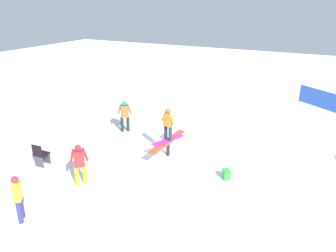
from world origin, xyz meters
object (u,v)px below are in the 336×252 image
bystander_yellow (18,196)px  loose_snowboard_white (286,139)px  bystander_red (79,163)px  folding_chair (41,155)px  rail_feature (168,143)px  backpack_on_snow (226,174)px  bystander_brown (125,114)px  main_rider_on_rail (168,125)px

bystander_yellow → loose_snowboard_white: (-9.35, 5.65, -0.77)m
bystander_red → folding_chair: bystander_red is taller
rail_feature → backpack_on_snow: bearing=76.5°
bystander_yellow → loose_snowboard_white: bystander_yellow is taller
backpack_on_snow → bystander_red: bearing=-95.4°
bystander_red → bystander_yellow: bearing=39.7°
bystander_brown → bystander_yellow: (6.85, 1.19, -0.05)m
rail_feature → bystander_red: bearing=-24.3°
bystander_brown → folding_chair: bearing=-139.8°
bystander_brown → bystander_red: (4.61, 1.39, -0.02)m
main_rider_on_rail → backpack_on_snow: main_rider_on_rail is taller
bystander_red → loose_snowboard_white: bystander_red is taller
bystander_brown → backpack_on_snow: (2.04, 5.56, -0.66)m
rail_feature → bystander_yellow: (5.51, -1.76, 0.23)m
main_rider_on_rail → bystander_yellow: (5.51, -1.76, -0.50)m
bystander_brown → bystander_yellow: bearing=-119.1°
bystander_brown → bystander_red: bystander_brown is taller
bystander_yellow → folding_chair: size_ratio=1.58×
bystander_brown → backpack_on_snow: bystander_brown is taller
main_rider_on_rail → loose_snowboard_white: bearing=154.9°
bystander_brown → bystander_yellow: size_ratio=1.07×
main_rider_on_rail → bystander_yellow: bearing=2.6°
bystander_yellow → bystander_red: bearing=135.2°
bystander_brown → bystander_yellow: bystander_brown is taller
bystander_yellow → loose_snowboard_white: size_ratio=0.92×
bystander_yellow → backpack_on_snow: size_ratio=4.09×
rail_feature → main_rider_on_rail: size_ratio=1.61×
main_rider_on_rail → bystander_red: (3.27, -1.56, -0.47)m
folding_chair → bystander_red: bearing=167.3°
bystander_red → backpack_on_snow: bystander_red is taller
folding_chair → backpack_on_snow: 6.75m
backpack_on_snow → rail_feature: bearing=-141.9°
rail_feature → bystander_brown: bearing=-113.2°
bystander_brown → bystander_red: size_ratio=1.03×
bystander_brown → loose_snowboard_white: 7.33m
bystander_brown → loose_snowboard_white: bystander_brown is taller
rail_feature → bystander_red: size_ratio=1.68×
bystander_yellow → main_rider_on_rail: bearing=122.4°
bystander_red → rail_feature: bearing=-160.9°
folding_chair → backpack_on_snow: bearing=-164.5°
rail_feature → bystander_red: 3.63m
rail_feature → loose_snowboard_white: rail_feature is taller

